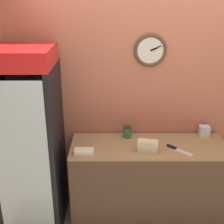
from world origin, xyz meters
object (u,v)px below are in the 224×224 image
at_px(sandwich_stack_bottom, 149,149).
at_px(sandwich_stack_middle, 149,143).
at_px(chefs_knife, 177,149).
at_px(napkin_dispenser, 205,131).
at_px(sandwich_flat_left, 85,152).
at_px(beverage_cooler, 31,133).
at_px(condiment_jar, 129,132).

distance_m(sandwich_stack_bottom, sandwich_stack_middle, 0.06).
distance_m(chefs_knife, napkin_dispenser, 0.48).
bearing_deg(sandwich_stack_bottom, sandwich_flat_left, -175.24).
bearing_deg(napkin_dispenser, chefs_knife, -140.35).
distance_m(beverage_cooler, chefs_knife, 1.51).
bearing_deg(beverage_cooler, sandwich_flat_left, -18.02).
relative_size(sandwich_stack_middle, condiment_jar, 1.67).
bearing_deg(sandwich_stack_middle, condiment_jar, 120.90).
relative_size(sandwich_stack_middle, napkin_dispenser, 1.79).
distance_m(sandwich_flat_left, napkin_dispenser, 1.36).
distance_m(sandwich_flat_left, chefs_knife, 0.93).
bearing_deg(napkin_dispenser, sandwich_flat_left, -162.90).
bearing_deg(sandwich_flat_left, napkin_dispenser, 17.10).
relative_size(sandwich_stack_bottom, napkin_dispenser, 1.77).
bearing_deg(sandwich_flat_left, chefs_knife, 5.80).
bearing_deg(napkin_dispenser, condiment_jar, -177.96).
height_order(sandwich_stack_bottom, napkin_dispenser, napkin_dispenser).
height_order(sandwich_stack_middle, sandwich_flat_left, sandwich_stack_middle).
bearing_deg(beverage_cooler, napkin_dispenser, 6.47).
relative_size(beverage_cooler, sandwich_stack_middle, 9.10).
bearing_deg(beverage_cooler, sandwich_stack_bottom, -6.32).
distance_m(sandwich_stack_bottom, chefs_knife, 0.30).
relative_size(sandwich_stack_bottom, condiment_jar, 1.64).
bearing_deg(sandwich_stack_bottom, condiment_jar, 120.90).
bearing_deg(chefs_knife, beverage_cooler, 176.48).
height_order(beverage_cooler, sandwich_flat_left, beverage_cooler).
relative_size(chefs_knife, condiment_jar, 1.84).
xyz_separation_m(sandwich_stack_bottom, condiment_jar, (-0.19, 0.32, 0.03)).
relative_size(beverage_cooler, sandwich_stack_bottom, 9.23).
xyz_separation_m(condiment_jar, napkin_dispenser, (0.85, 0.03, -0.00)).
relative_size(sandwich_stack_bottom, sandwich_flat_left, 1.11).
bearing_deg(beverage_cooler, sandwich_stack_middle, -6.32).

